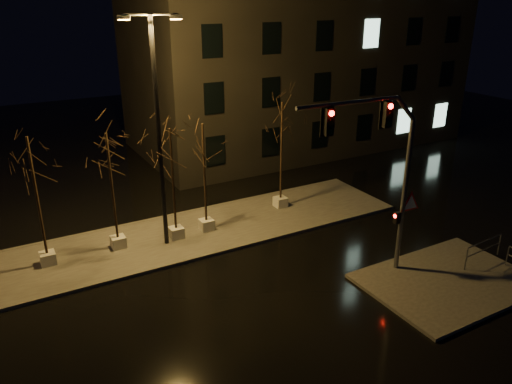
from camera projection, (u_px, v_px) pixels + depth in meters
ground at (252, 291)px, 20.47m from camera, size 90.00×90.00×0.00m
median at (195, 232)px, 25.30m from camera, size 22.00×5.00×0.15m
sidewalk_corner at (448, 281)px, 21.02m from camera, size 7.00×5.00×0.15m
building at (298, 47)px, 38.63m from camera, size 25.00×12.00×15.00m
tree_0 at (32, 167)px, 20.55m from camera, size 1.80×1.80×6.01m
tree_1 at (109, 160)px, 22.08m from camera, size 1.80×1.80×5.72m
tree_2 at (171, 154)px, 23.03m from camera, size 1.80×1.80×5.66m
tree_3 at (203, 149)px, 23.87m from camera, size 1.80×1.80×5.66m
tree_4 at (282, 126)px, 26.50m from camera, size 1.80×1.80×6.11m
traffic_signal_mast at (384, 163)px, 19.57m from camera, size 6.26×0.45×7.65m
streetlight_main at (158, 120)px, 21.86m from camera, size 2.57×1.09×10.48m
guard_rail_a at (484, 248)px, 22.13m from camera, size 2.48×0.21×1.07m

